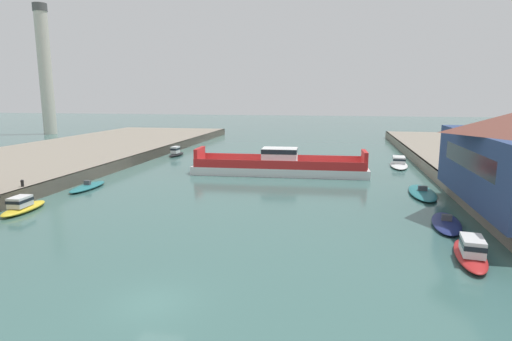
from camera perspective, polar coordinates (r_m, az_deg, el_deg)
ground_plane at (r=22.92m, az=-13.92°, el=-17.21°), size 400.00×400.00×0.00m
chain_ferry at (r=56.27m, az=3.25°, el=0.64°), size 23.44×6.88×3.47m
moored_boat_near_left at (r=30.51m, az=27.30°, el=-9.78°), size 2.63×6.56×1.61m
moored_boat_near_right at (r=73.88m, az=-10.88°, el=2.45°), size 1.76×5.00×1.70m
moored_boat_mid_left at (r=43.51m, az=-29.28°, el=-4.24°), size 2.27×5.69×1.48m
moored_boat_mid_right at (r=47.76m, az=21.77°, el=-2.83°), size 2.77×8.15×0.97m
moored_boat_far_left at (r=50.93m, az=-22.02°, el=-2.06°), size 1.92×6.25×0.96m
moored_boat_far_right at (r=37.40m, az=24.57°, el=-6.55°), size 3.07×6.78×0.95m
moored_boat_upstream_a at (r=65.69m, az=18.93°, el=1.01°), size 3.05×8.35×1.41m
bollard_left_far at (r=47.25m, az=-29.31°, el=-1.46°), size 0.32×0.32×0.71m
bollard_right_far at (r=37.99m, az=30.03°, el=-4.11°), size 0.32×0.32×0.71m
smokestack_distant_a at (r=126.88m, az=-26.89°, el=12.57°), size 3.59×3.59×33.81m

